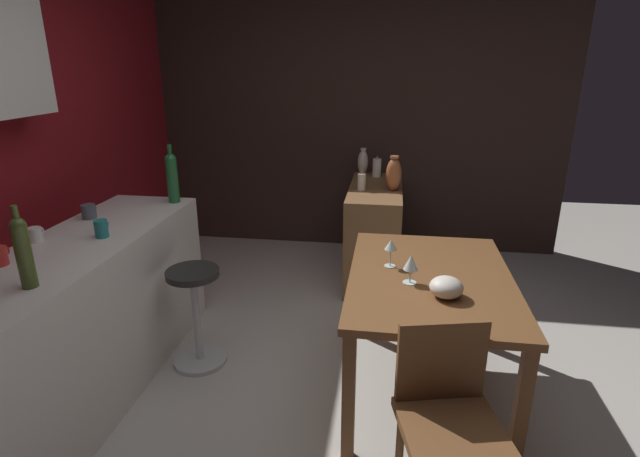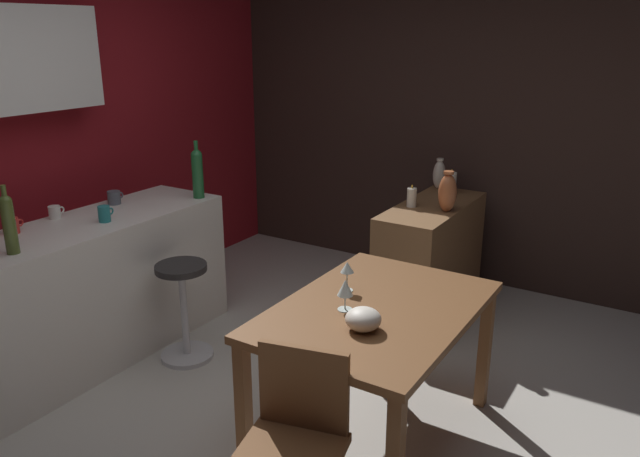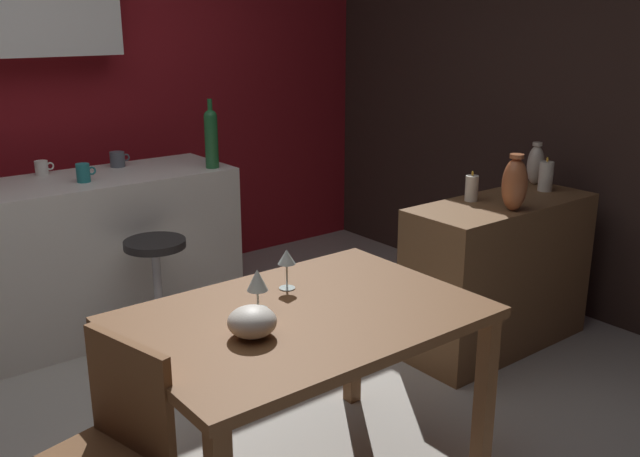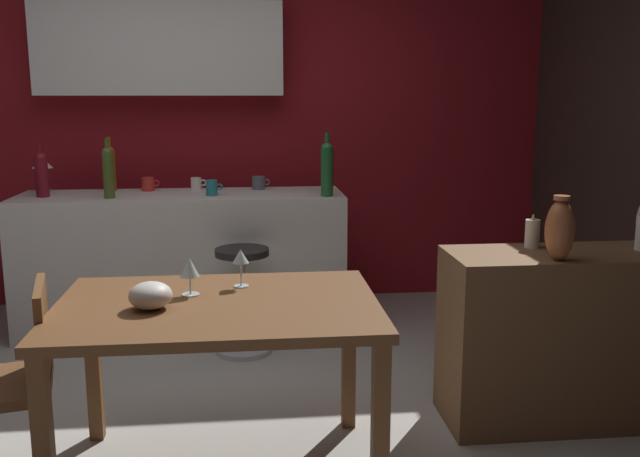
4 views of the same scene
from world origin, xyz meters
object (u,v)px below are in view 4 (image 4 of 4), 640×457
(wine_bottle_green, at_px, (327,167))
(wine_bottle_olive, at_px, (108,170))
(chair_near_window, at_px, (12,379))
(cup_white, at_px, (196,183))
(wine_bottle_amber, at_px, (109,166))
(vase_copper, at_px, (560,230))
(counter_lamp, at_px, (42,166))
(dining_table, at_px, (218,324))
(bar_stool, at_px, (243,298))
(wine_bottle_ruby, at_px, (41,172))
(wine_glass_left, at_px, (241,258))
(cup_red, at_px, (148,184))
(cup_teal, at_px, (212,188))
(fruit_bowl, at_px, (151,295))
(sideboard_cabinet, at_px, (561,337))
(pillar_candle_tall, at_px, (532,234))
(cup_slate, at_px, (259,183))
(wine_glass_right, at_px, (190,268))

(wine_bottle_green, xyz_separation_m, wine_bottle_olive, (-1.36, 0.06, -0.01))
(chair_near_window, xyz_separation_m, cup_white, (0.56, 2.17, 0.47))
(wine_bottle_amber, bearing_deg, wine_bottle_olive, -80.57)
(vase_copper, bearing_deg, counter_lamp, 145.18)
(dining_table, distance_m, bar_stool, 1.43)
(bar_stool, distance_m, wine_bottle_olive, 1.16)
(bar_stool, xyz_separation_m, wine_bottle_ruby, (-1.25, 0.48, 0.71))
(wine_glass_left, relative_size, cup_red, 1.34)
(dining_table, relative_size, vase_copper, 4.36)
(cup_teal, bearing_deg, fruit_bowl, -94.41)
(bar_stool, xyz_separation_m, cup_teal, (-0.19, 0.43, 0.61))
(sideboard_cabinet, bearing_deg, pillar_candle_tall, 137.22)
(wine_glass_left, height_order, fruit_bowl, wine_glass_left)
(dining_table, bearing_deg, sideboard_cabinet, 12.67)
(wine_bottle_amber, bearing_deg, cup_slate, -2.28)
(bar_stool, relative_size, wine_bottle_amber, 1.78)
(bar_stool, distance_m, cup_slate, 0.93)
(bar_stool, bearing_deg, cup_teal, 113.57)
(wine_glass_left, xyz_separation_m, wine_bottle_olive, (-0.82, 1.56, 0.21))
(wine_glass_left, bearing_deg, wine_bottle_amber, 114.82)
(wine_bottle_green, distance_m, cup_slate, 0.58)
(wine_bottle_amber, bearing_deg, pillar_candle_tall, -36.28)
(wine_glass_left, distance_m, cup_teal, 1.61)
(chair_near_window, xyz_separation_m, wine_bottle_olive, (0.04, 1.81, 0.60))
(wine_bottle_olive, bearing_deg, wine_bottle_amber, 99.43)
(wine_glass_right, bearing_deg, chair_near_window, -167.25)
(cup_slate, xyz_separation_m, cup_teal, (-0.30, -0.27, 0.01))
(wine_glass_right, height_order, vase_copper, vase_copper)
(wine_bottle_amber, bearing_deg, cup_white, 0.75)
(wine_glass_left, relative_size, wine_bottle_green, 0.40)
(dining_table, relative_size, wine_bottle_ruby, 3.72)
(chair_near_window, height_order, vase_copper, vase_copper)
(bar_stool, xyz_separation_m, cup_white, (-0.31, 0.74, 0.60))
(wine_bottle_olive, bearing_deg, cup_slate, 18.46)
(cup_red, xyz_separation_m, counter_lamp, (-0.67, -0.01, 0.13))
(wine_glass_right, height_order, fruit_bowl, wine_glass_right)
(cup_red, bearing_deg, cup_teal, -31.88)
(wine_bottle_amber, xyz_separation_m, cup_red, (0.25, -0.04, -0.12))
(wine_bottle_ruby, xyz_separation_m, cup_white, (0.94, 0.26, -0.12))
(chair_near_window, xyz_separation_m, pillar_candle_tall, (2.24, 0.51, 0.42))
(wine_bottle_ruby, bearing_deg, counter_lamp, 103.48)
(chair_near_window, distance_m, fruit_bowl, 0.62)
(wine_glass_right, bearing_deg, cup_teal, 89.64)
(cup_red, height_order, counter_lamp, counter_lamp)
(sideboard_cabinet, bearing_deg, cup_slate, 128.69)
(chair_near_window, height_order, wine_bottle_amber, wine_bottle_amber)
(dining_table, relative_size, counter_lamp, 5.47)
(wine_bottle_green, xyz_separation_m, counter_lamp, (-1.84, 0.36, -0.01))
(chair_near_window, relative_size, fruit_bowl, 5.08)
(bar_stool, bearing_deg, wine_bottle_ruby, 158.87)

